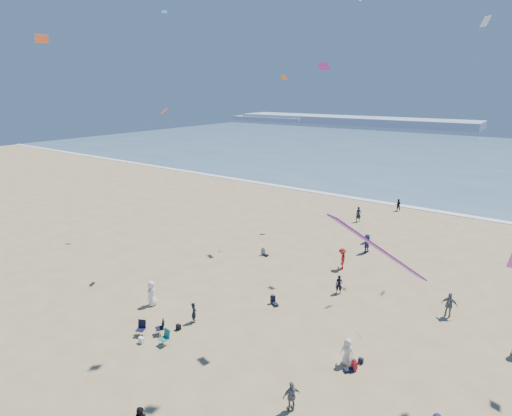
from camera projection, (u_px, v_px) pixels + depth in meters
The scene contains 12 objects.
ground at pixel (130, 411), 19.87m from camera, with size 220.00×220.00×0.00m, color tan.
ocean at pixel (463, 157), 93.97m from camera, with size 220.00×100.00×0.06m, color #476B84.
surf_line at pixel (400, 205), 54.96m from camera, with size 220.00×1.20×0.08m, color white.
headland_far at pixel (350, 120), 185.43m from camera, with size 110.00×20.00×3.20m, color #7A8EA8.
headland_near at pixel (272, 119), 203.96m from camera, with size 40.00×14.00×2.00m, color #7A8EA8.
standing_flyers at pixel (377, 287), 30.41m from camera, with size 23.94×47.94×1.94m.
seated_group at pixel (286, 345), 24.37m from camera, with size 14.95×22.26×0.84m.
chair_cluster at pixel (155, 331), 25.59m from camera, with size 2.73×1.61×1.00m.
white_tote at pixel (141, 340), 25.17m from camera, with size 0.35×0.20×0.40m, color white.
black_backpack at pixel (178, 327), 26.57m from camera, with size 0.30×0.22×0.38m, color black.
navy_bag at pixel (361, 361), 23.31m from camera, with size 0.28×0.18×0.34m, color black.
kites_aloft at pixel (431, 88), 20.63m from camera, with size 44.31×39.44×27.21m.
Camera 1 is at (14.48, -9.50, 15.40)m, focal length 28.00 mm.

